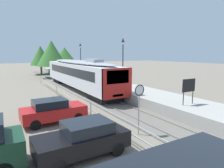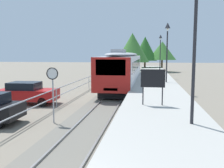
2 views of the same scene
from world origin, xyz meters
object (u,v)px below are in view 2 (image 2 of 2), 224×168
at_px(platform_lamp_near_end, 196,21).
at_px(speed_limit_sign, 53,81).
at_px(platform_lamp_mid_platform, 167,41).
at_px(parked_hatchback_red, 27,93).
at_px(platform_lamp_far_end, 160,46).
at_px(commuter_train, 124,67).
at_px(platform_notice_board, 153,80).

relative_size(platform_lamp_near_end, speed_limit_sign, 1.91).
bearing_deg(speed_limit_sign, platform_lamp_mid_platform, 61.14).
xyz_separation_m(speed_limit_sign, parked_hatchback_red, (-3.60, 4.35, -1.33)).
xyz_separation_m(platform_lamp_far_end, parked_hatchback_red, (-9.91, -20.94, -3.83)).
distance_m(commuter_train, platform_notice_board, 14.28).
height_order(platform_lamp_mid_platform, platform_lamp_far_end, same).
bearing_deg(platform_lamp_far_end, speed_limit_sign, -104.00).
bearing_deg(platform_notice_board, platform_lamp_near_end, -66.87).
xyz_separation_m(platform_lamp_near_end, platform_notice_board, (-1.39, 3.24, -2.44)).
relative_size(commuter_train, platform_lamp_near_end, 3.50).
relative_size(platform_lamp_mid_platform, parked_hatchback_red, 1.32).
relative_size(platform_lamp_mid_platform, platform_notice_board, 2.97).
relative_size(speed_limit_sign, parked_hatchback_red, 0.69).
xyz_separation_m(commuter_train, parked_hatchback_red, (-5.66, -10.47, -1.35)).
bearing_deg(commuter_train, platform_lamp_mid_platform, -38.45).
bearing_deg(speed_limit_sign, platform_lamp_far_end, 76.00).
bearing_deg(parked_hatchback_red, platform_lamp_near_end, -34.31).
bearing_deg(parked_hatchback_red, platform_lamp_mid_platform, 35.59).
relative_size(commuter_train, platform_lamp_mid_platform, 3.50).
bearing_deg(platform_lamp_near_end, speed_limit_sign, 159.04).
distance_m(platform_lamp_mid_platform, speed_limit_sign, 13.30).
height_order(platform_lamp_mid_platform, platform_notice_board, platform_lamp_mid_platform).
distance_m(platform_lamp_mid_platform, parked_hatchback_red, 12.77).
relative_size(platform_lamp_far_end, speed_limit_sign, 1.91).
distance_m(speed_limit_sign, parked_hatchback_red, 5.80).
xyz_separation_m(platform_lamp_mid_platform, platform_notice_board, (-1.39, -10.61, -2.44)).
bearing_deg(platform_lamp_near_end, platform_lamp_far_end, 90.00).
bearing_deg(platform_notice_board, speed_limit_sign, -170.44).
bearing_deg(speed_limit_sign, platform_notice_board, 9.56).
bearing_deg(speed_limit_sign, commuter_train, 82.12).
relative_size(platform_lamp_mid_platform, platform_lamp_far_end, 1.00).
bearing_deg(speed_limit_sign, parked_hatchback_red, 129.66).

